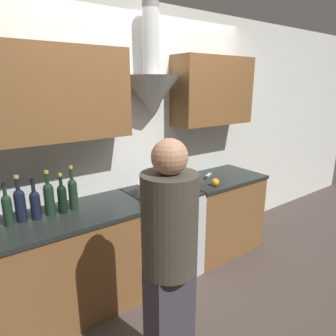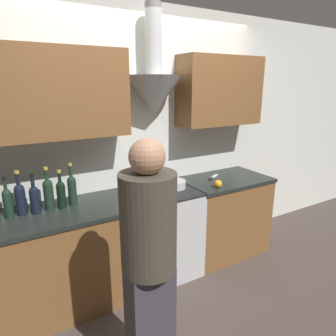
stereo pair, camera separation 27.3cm
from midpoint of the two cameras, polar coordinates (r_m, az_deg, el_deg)
name	(u,v)px [view 2 (the right image)]	position (r m, az deg, el deg)	size (l,w,h in m)	color
ground_plane	(180,288)	(3.08, 5.06, -21.81)	(12.00, 12.00, 0.00)	#423833
wall_back	(141,127)	(2.93, -2.55, 7.76)	(8.40, 0.53, 2.60)	silver
counter_left	(55,261)	(2.74, -18.02, -16.66)	(1.48, 0.62, 0.88)	brown
counter_right	(223,215)	(3.50, 12.62, -8.80)	(0.96, 0.62, 0.88)	brown
stove_range	(163,231)	(3.07, 1.62, -12.02)	(0.62, 0.60, 0.88)	#B7BABC
wine_bottle_4	(8,202)	(2.51, -25.55, -5.89)	(0.07, 0.07, 0.33)	black
wine_bottle_5	(20,197)	(2.54, -23.63, -5.21)	(0.08, 0.08, 0.36)	black
wine_bottle_6	(35,198)	(2.53, -21.30, -5.38)	(0.08, 0.08, 0.32)	black
wine_bottle_7	(48,193)	(2.56, -19.04, -4.50)	(0.08, 0.08, 0.36)	black
wine_bottle_8	(61,193)	(2.56, -16.86, -4.65)	(0.07, 0.07, 0.33)	black
wine_bottle_9	(72,189)	(2.60, -14.98, -3.87)	(0.07, 0.07, 0.36)	black
stock_pot	(151,188)	(2.78, -0.42, -3.85)	(0.27, 0.27, 0.12)	#B7BABC
mixing_bowl	(175,184)	(2.96, 3.95, -3.14)	(0.22, 0.22, 0.08)	#B7BABC
orange_fruit	(218,184)	(3.02, 12.09, -3.00)	(0.08, 0.08, 0.08)	orange
chefs_knife	(213,177)	(3.34, 10.91, -1.75)	(0.21, 0.13, 0.01)	silver
person_foreground_left	(149,261)	(1.79, 0.92, -17.47)	(0.32, 0.32, 1.61)	#38333D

